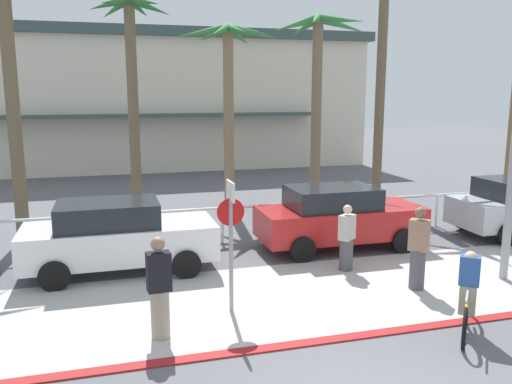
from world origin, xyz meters
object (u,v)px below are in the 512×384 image
stop_sign_bike_lane (231,228)px  pedestrian_0 (418,252)px  palm_tree_2 (7,49)px  pedestrian_2 (159,292)px  palm_tree_6 (383,16)px  car_white_1 (118,236)px  cyclist_yellow_0 (468,295)px  pedestrian_1 (347,241)px  palm_tree_5 (319,67)px  car_red_2 (338,217)px  palm_tree_4 (227,64)px  palm_tree_3 (131,57)px

stop_sign_bike_lane → pedestrian_0: bearing=1.2°
palm_tree_2 → pedestrian_2: palm_tree_2 is taller
stop_sign_bike_lane → palm_tree_6: palm_tree_6 is taller
car_white_1 → pedestrian_2: (0.60, -3.76, -0.02)m
stop_sign_bike_lane → cyclist_yellow_0: stop_sign_bike_lane is taller
palm_tree_2 → pedestrian_1: 10.06m
stop_sign_bike_lane → palm_tree_5: size_ratio=0.38×
car_red_2 → cyclist_yellow_0: size_ratio=2.93×
palm_tree_2 → palm_tree_6: 12.76m
palm_tree_4 → car_white_1: palm_tree_4 is taller
palm_tree_2 → car_white_1: bearing=-51.7°
car_red_2 → cyclist_yellow_0: 5.33m
stop_sign_bike_lane → pedestrian_2: (-1.42, -0.74, -0.83)m
stop_sign_bike_lane → car_red_2: (3.74, 3.37, -0.81)m
palm_tree_2 → car_red_2: palm_tree_2 is taller
palm_tree_3 → palm_tree_5: size_ratio=1.07×
pedestrian_1 → cyclist_yellow_0: bearing=-80.1°
palm_tree_6 → palm_tree_4: bearing=178.2°
pedestrian_0 → car_red_2: bearing=96.1°
stop_sign_bike_lane → palm_tree_5: bearing=58.3°
palm_tree_2 → palm_tree_4: palm_tree_2 is taller
cyclist_yellow_0 → pedestrian_2: size_ratio=0.83×
palm_tree_5 → pedestrian_1: bearing=-106.3°
palm_tree_3 → palm_tree_6: bearing=-2.7°
car_white_1 → pedestrian_2: 3.81m
car_red_2 → pedestrian_0: bearing=-83.9°
stop_sign_bike_lane → palm_tree_3: size_ratio=0.35×
stop_sign_bike_lane → cyclist_yellow_0: size_ratio=1.71×
pedestrian_0 → pedestrian_2: (-5.51, -0.82, 0.00)m
palm_tree_5 → cyclist_yellow_0: bearing=-97.4°
palm_tree_5 → pedestrian_1: (-1.94, -6.65, -4.28)m
car_white_1 → stop_sign_bike_lane: bearing=-56.3°
palm_tree_5 → cyclist_yellow_0: size_ratio=4.54×
cyclist_yellow_0 → pedestrian_2: (-5.20, 1.22, 0.15)m
pedestrian_2 → cyclist_yellow_0: bearing=-13.2°
palm_tree_2 → palm_tree_6: bearing=12.1°
palm_tree_4 → cyclist_yellow_0: size_ratio=4.32×
palm_tree_2 → cyclist_yellow_0: 12.53m
car_red_2 → pedestrian_1: size_ratio=2.76×
car_red_2 → palm_tree_6: bearing=53.3°
palm_tree_2 → pedestrian_2: size_ratio=3.98×
palm_tree_5 → car_white_1: bearing=-143.7°
palm_tree_5 → car_white_1: size_ratio=1.55×
palm_tree_6 → car_white_1: palm_tree_6 is taller
cyclist_yellow_0 → pedestrian_0: bearing=81.3°
cyclist_yellow_0 → pedestrian_2: 5.34m
palm_tree_2 → palm_tree_4: (6.55, 2.84, -0.18)m
palm_tree_3 → palm_tree_5: palm_tree_3 is taller
palm_tree_3 → car_red_2: bearing=-50.0°
palm_tree_3 → cyclist_yellow_0: (5.02, -11.25, -4.62)m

